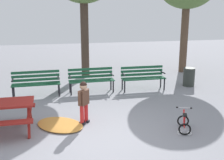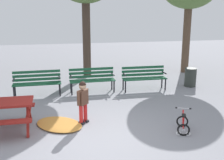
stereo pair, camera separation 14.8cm
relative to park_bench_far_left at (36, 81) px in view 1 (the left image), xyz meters
name	(u,v)px [view 1 (the left image)]	position (x,y,z in m)	size (l,w,h in m)	color
ground	(98,140)	(1.52, -3.75, -0.51)	(36.00, 36.00, 0.00)	gray
park_bench_far_left	(36,81)	(0.00, 0.00, 0.00)	(1.61, 0.50, 0.85)	#195133
park_bench_left	(91,78)	(1.90, 0.08, 0.00)	(1.61, 0.50, 0.85)	#195133
park_bench_right	(143,76)	(3.80, 0.00, 0.00)	(1.60, 0.46, 0.85)	#195133
child_standing	(84,99)	(1.31, -2.72, 0.16)	(0.32, 0.33, 1.13)	red
kids_bicycle	(184,123)	(3.65, -3.71, -0.31)	(0.52, 0.63, 0.54)	black
leaf_pile	(60,125)	(0.68, -2.77, -0.48)	(1.32, 0.92, 0.07)	#C68438
trash_bin	(189,77)	(5.69, 0.08, -0.16)	(0.44, 0.44, 0.71)	#2D332D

